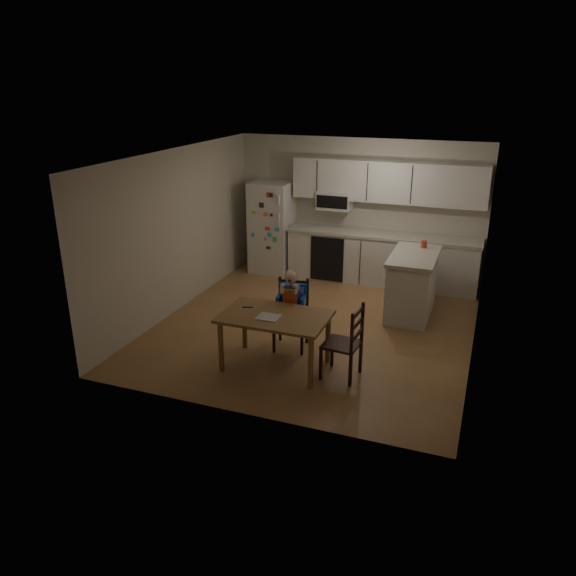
# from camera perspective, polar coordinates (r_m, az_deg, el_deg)

# --- Properties ---
(room) EXTENTS (4.52, 5.01, 2.51)m
(room) POSITION_cam_1_polar(r_m,az_deg,el_deg) (8.41, 3.90, 5.21)
(room) COLOR olive
(room) RESTS_ON ground
(refrigerator) EXTENTS (0.72, 0.70, 1.70)m
(refrigerator) POSITION_cam_1_polar(r_m,az_deg,el_deg) (10.54, -1.63, 6.18)
(refrigerator) COLOR silver
(refrigerator) RESTS_ON ground
(kitchen_run) EXTENTS (3.37, 0.62, 2.15)m
(kitchen_run) POSITION_cam_1_polar(r_m,az_deg,el_deg) (10.05, 9.52, 5.35)
(kitchen_run) COLOR silver
(kitchen_run) RESTS_ON ground
(kitchen_island) EXTENTS (0.69, 1.31, 0.97)m
(kitchen_island) POSITION_cam_1_polar(r_m,az_deg,el_deg) (8.87, 12.50, 0.40)
(kitchen_island) COLOR silver
(kitchen_island) RESTS_ON ground
(red_cup) EXTENTS (0.09, 0.09, 0.11)m
(red_cup) POSITION_cam_1_polar(r_m,az_deg,el_deg) (9.08, 13.66, 4.34)
(red_cup) COLOR #BF3725
(red_cup) RESTS_ON kitchen_island
(dining_table) EXTENTS (1.33, 0.86, 0.71)m
(dining_table) POSITION_cam_1_polar(r_m,az_deg,el_deg) (7.01, -1.32, -3.49)
(dining_table) COLOR brown
(dining_table) RESTS_ON ground
(napkin) EXTENTS (0.27, 0.24, 0.01)m
(napkin) POSITION_cam_1_polar(r_m,az_deg,el_deg) (6.91, -1.99, -2.96)
(napkin) COLOR #B6B6BB
(napkin) RESTS_ON dining_table
(toddler_spoon) EXTENTS (0.12, 0.06, 0.02)m
(toddler_spoon) POSITION_cam_1_polar(r_m,az_deg,el_deg) (7.21, -4.21, -1.95)
(toddler_spoon) COLOR blue
(toddler_spoon) RESTS_ON dining_table
(chair_booster) EXTENTS (0.48, 0.48, 1.12)m
(chair_booster) POSITION_cam_1_polar(r_m,az_deg,el_deg) (7.52, 0.36, -1.28)
(chair_booster) COLOR black
(chair_booster) RESTS_ON ground
(chair_side) EXTENTS (0.46, 0.46, 0.95)m
(chair_side) POSITION_cam_1_polar(r_m,az_deg,el_deg) (6.82, 6.24, -5.09)
(chair_side) COLOR black
(chair_side) RESTS_ON ground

